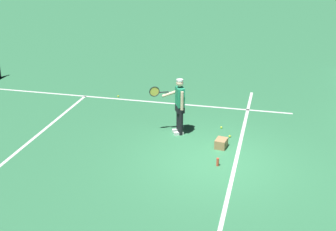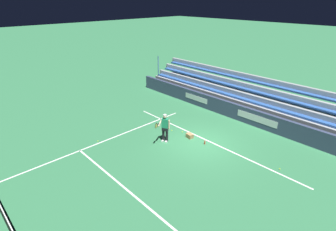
{
  "view_description": "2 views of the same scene",
  "coord_description": "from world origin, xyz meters",
  "px_view_note": "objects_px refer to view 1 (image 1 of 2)",
  "views": [
    {
      "loc": [
        -11.1,
        -1.36,
        5.79
      ],
      "look_at": [
        0.69,
        1.5,
        0.94
      ],
      "focal_mm": 50.0,
      "sensor_mm": 36.0,
      "label": 1
    },
    {
      "loc": [
        -8.24,
        10.47,
        7.74
      ],
      "look_at": [
        1.85,
        0.93,
        1.45
      ],
      "focal_mm": 28.0,
      "sensor_mm": 36.0,
      "label": 2
    }
  ],
  "objects_px": {
    "water_bottle": "(218,162)",
    "tennis_ball_stray_back": "(221,127)",
    "tennis_player": "(179,106)",
    "ball_box_cardboard": "(221,143)",
    "tennis_ball_on_baseline": "(230,136)",
    "tennis_ball_midcourt": "(118,96)"
  },
  "relations": [
    {
      "from": "tennis_ball_midcourt",
      "to": "water_bottle",
      "type": "relative_size",
      "value": 0.3
    },
    {
      "from": "tennis_ball_stray_back",
      "to": "water_bottle",
      "type": "bearing_deg",
      "value": -174.71
    },
    {
      "from": "tennis_ball_on_baseline",
      "to": "tennis_ball_midcourt",
      "type": "relative_size",
      "value": 1.0
    },
    {
      "from": "tennis_player",
      "to": "tennis_ball_stray_back",
      "type": "height_order",
      "value": "tennis_player"
    },
    {
      "from": "tennis_ball_stray_back",
      "to": "tennis_player",
      "type": "bearing_deg",
      "value": 118.67
    },
    {
      "from": "ball_box_cardboard",
      "to": "water_bottle",
      "type": "height_order",
      "value": "ball_box_cardboard"
    },
    {
      "from": "tennis_player",
      "to": "tennis_ball_on_baseline",
      "type": "relative_size",
      "value": 25.98
    },
    {
      "from": "tennis_ball_stray_back",
      "to": "tennis_ball_midcourt",
      "type": "relative_size",
      "value": 1.0
    },
    {
      "from": "ball_box_cardboard",
      "to": "tennis_ball_stray_back",
      "type": "height_order",
      "value": "ball_box_cardboard"
    },
    {
      "from": "tennis_player",
      "to": "tennis_ball_midcourt",
      "type": "xyz_separation_m",
      "value": [
        2.68,
        2.88,
        -0.86
      ]
    },
    {
      "from": "tennis_player",
      "to": "water_bottle",
      "type": "distance_m",
      "value": 2.46
    },
    {
      "from": "tennis_player",
      "to": "ball_box_cardboard",
      "type": "distance_m",
      "value": 1.73
    },
    {
      "from": "tennis_player",
      "to": "water_bottle",
      "type": "height_order",
      "value": "tennis_player"
    },
    {
      "from": "tennis_ball_on_baseline",
      "to": "tennis_ball_midcourt",
      "type": "height_order",
      "value": "same"
    },
    {
      "from": "tennis_ball_on_baseline",
      "to": "tennis_player",
      "type": "bearing_deg",
      "value": 92.24
    },
    {
      "from": "tennis_player",
      "to": "tennis_ball_stray_back",
      "type": "bearing_deg",
      "value": -61.33
    },
    {
      "from": "water_bottle",
      "to": "tennis_ball_stray_back",
      "type": "bearing_deg",
      "value": 5.29
    },
    {
      "from": "ball_box_cardboard",
      "to": "tennis_ball_on_baseline",
      "type": "relative_size",
      "value": 6.06
    },
    {
      "from": "tennis_ball_stray_back",
      "to": "tennis_ball_midcourt",
      "type": "height_order",
      "value": "same"
    },
    {
      "from": "tennis_player",
      "to": "ball_box_cardboard",
      "type": "bearing_deg",
      "value": -116.83
    },
    {
      "from": "tennis_ball_on_baseline",
      "to": "water_bottle",
      "type": "distance_m",
      "value": 1.89
    },
    {
      "from": "tennis_ball_stray_back",
      "to": "tennis_ball_on_baseline",
      "type": "xyz_separation_m",
      "value": [
        -0.6,
        -0.33,
        0.0
      ]
    }
  ]
}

